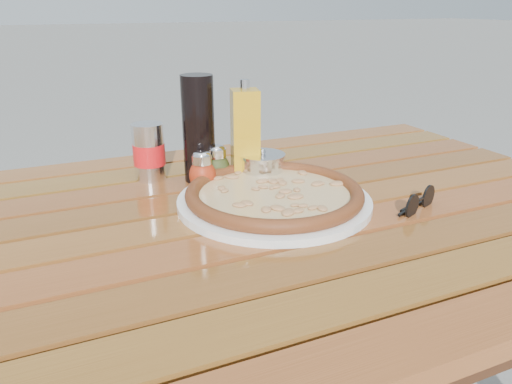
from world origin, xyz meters
name	(u,v)px	position (x,y,z in m)	size (l,w,h in m)	color
table	(260,248)	(0.00, 0.00, 0.67)	(1.40, 0.90, 0.75)	#38200C
plate	(274,201)	(0.04, 0.02, 0.76)	(0.36, 0.36, 0.01)	white
pizza	(274,193)	(0.04, 0.02, 0.77)	(0.39, 0.39, 0.03)	beige
pepper_shaker	(202,171)	(-0.06, 0.15, 0.79)	(0.07, 0.07, 0.08)	#AF3014
oregano_shaker	(217,164)	(-0.02, 0.18, 0.79)	(0.07, 0.07, 0.08)	#39431B
dark_bottle	(199,129)	(-0.04, 0.21, 0.86)	(0.07, 0.07, 0.22)	black
soda_can	(149,152)	(-0.14, 0.26, 0.81)	(0.07, 0.07, 0.12)	silver
olive_oil_cruet	(245,135)	(0.04, 0.17, 0.85)	(0.07, 0.07, 0.21)	#C08C14
parmesan_tin	(262,167)	(0.07, 0.15, 0.78)	(0.11, 0.11, 0.07)	silver
sunglasses	(419,202)	(0.26, -0.11, 0.77)	(0.11, 0.06, 0.04)	black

